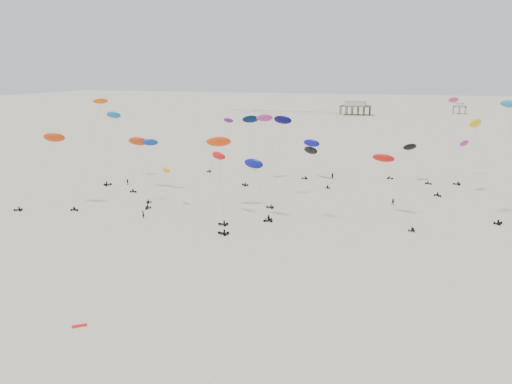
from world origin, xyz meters
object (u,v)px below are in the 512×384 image
(rig_4, at_px, (457,156))
(pavilion_main, at_px, (355,109))
(pavilion_small, at_px, (460,109))
(rig_9, at_px, (250,129))
(rig_0, at_px, (150,153))
(spectator_0, at_px, (143,218))

(rig_4, bearing_deg, pavilion_main, -118.54)
(pavilion_main, xyz_separation_m, pavilion_small, (70.00, 30.00, -0.74))
(pavilion_small, height_order, rig_9, rig_9)
(pavilion_small, relative_size, rig_4, 0.61)
(pavilion_small, xyz_separation_m, rig_4, (-19.41, -249.78, 5.91))
(rig_0, bearing_deg, rig_4, -177.24)
(rig_4, bearing_deg, rig_0, -24.74)
(rig_0, bearing_deg, pavilion_small, -123.17)
(pavilion_small, distance_m, spectator_0, 306.48)
(pavilion_main, xyz_separation_m, rig_9, (-4.94, -220.57, 10.19))
(pavilion_main, bearing_deg, rig_9, -91.28)
(pavilion_small, bearing_deg, rig_4, -94.44)
(rig_0, bearing_deg, pavilion_main, -109.82)
(rig_4, bearing_deg, rig_9, -40.69)
(rig_9, relative_size, spectator_0, 9.49)
(rig_9, height_order, spectator_0, rig_9)
(pavilion_small, bearing_deg, rig_9, -106.65)
(pavilion_small, relative_size, spectator_0, 4.43)
(rig_4, bearing_deg, pavilion_small, -135.95)
(pavilion_main, bearing_deg, rig_4, -77.04)
(pavilion_small, distance_m, rig_9, 261.77)
(pavilion_main, distance_m, pavilion_small, 76.16)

